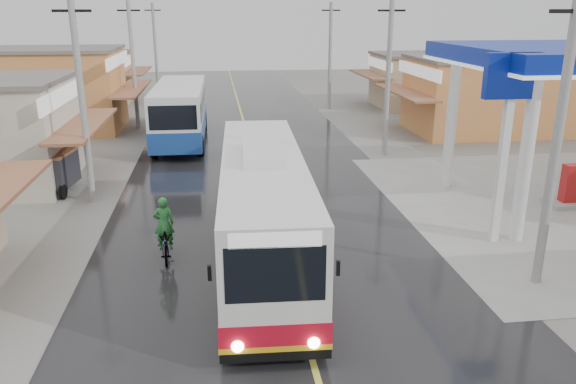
# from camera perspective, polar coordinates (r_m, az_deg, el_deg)

# --- Properties ---
(ground) EXTENTS (120.00, 120.00, 0.00)m
(ground) POSITION_cam_1_polar(r_m,az_deg,el_deg) (15.48, 0.61, -10.66)
(ground) COLOR slate
(ground) RESTS_ON ground
(road) EXTENTS (12.00, 90.00, 0.02)m
(road) POSITION_cam_1_polar(r_m,az_deg,el_deg) (29.46, -3.45, 3.40)
(road) COLOR black
(road) RESTS_ON ground
(centre_line) EXTENTS (0.15, 90.00, 0.01)m
(centre_line) POSITION_cam_1_polar(r_m,az_deg,el_deg) (29.46, -3.45, 3.42)
(centre_line) COLOR #D8CC4C
(centre_line) RESTS_ON road
(shopfronts_left) EXTENTS (11.00, 44.00, 5.20)m
(shopfronts_left) POSITION_cam_1_polar(r_m,az_deg,el_deg) (34.16, -26.19, 3.59)
(shopfronts_left) COLOR tan
(shopfronts_left) RESTS_ON ground
(shopfronts_right) EXTENTS (11.00, 44.00, 4.80)m
(shopfronts_right) POSITION_cam_1_polar(r_m,az_deg,el_deg) (31.45, 25.43, 2.58)
(shopfronts_right) COLOR #B3AD9D
(shopfronts_right) RESTS_ON ground
(utility_poles_left) EXTENTS (1.60, 50.00, 8.00)m
(utility_poles_left) POSITION_cam_1_polar(r_m,az_deg,el_deg) (30.80, -16.72, 3.28)
(utility_poles_left) COLOR gray
(utility_poles_left) RESTS_ON ground
(utility_poles_right) EXTENTS (1.60, 36.00, 8.00)m
(utility_poles_right) POSITION_cam_1_polar(r_m,az_deg,el_deg) (30.72, 9.71, 3.76)
(utility_poles_right) COLOR gray
(utility_poles_right) RESTS_ON ground
(coach_bus) EXTENTS (3.06, 11.62, 3.60)m
(coach_bus) POSITION_cam_1_polar(r_m,az_deg,el_deg) (16.97, -2.54, -1.60)
(coach_bus) COLOR silver
(coach_bus) RESTS_ON road
(second_bus) EXTENTS (2.88, 10.07, 3.33)m
(second_bus) POSITION_cam_1_polar(r_m,az_deg,el_deg) (33.49, -10.89, 8.01)
(second_bus) COLOR silver
(second_bus) RESTS_ON road
(cyclist) EXTENTS (0.83, 1.99, 2.09)m
(cyclist) POSITION_cam_1_polar(r_m,az_deg,el_deg) (17.86, -12.34, -4.61)
(cyclist) COLOR black
(cyclist) RESTS_ON ground
(tricycle_near) EXTENTS (1.81, 2.50, 1.78)m
(tricycle_near) POSITION_cam_1_polar(r_m,az_deg,el_deg) (25.68, -22.65, 2.14)
(tricycle_near) COLOR #26262D
(tricycle_near) RESTS_ON ground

